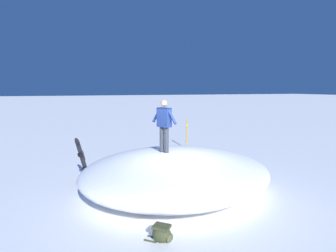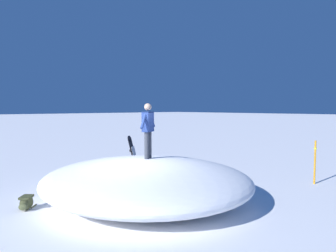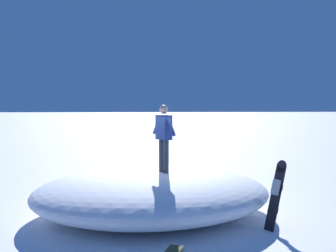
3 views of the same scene
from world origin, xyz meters
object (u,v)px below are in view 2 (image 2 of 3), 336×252
Objects in this scene: snowboarder_standing at (148,127)px; backpack_far at (26,203)px; trail_marker_pole at (315,161)px; snowboard_primary_upright at (133,155)px; backpack_near at (218,171)px.

backpack_far is (-1.13, -3.15, -1.89)m from snowboarder_standing.
snowboarder_standing reaches higher than backpack_far.
trail_marker_pole is (2.97, 5.03, -1.27)m from snowboarder_standing.
snowboarder_standing is 2.82× the size of backpack_far.
trail_marker_pole is at bearing 35.22° from snowboard_primary_upright.
snowboarder_standing is 2.44× the size of backpack_near.
snowboarder_standing is 3.85m from backpack_far.
trail_marker_pole reaches higher than backpack_far.
backpack_far is 9.18m from trail_marker_pole.
snowboard_primary_upright is 1.02× the size of trail_marker_pole.
backpack_near is (0.01, 3.45, -1.87)m from snowboarder_standing.
backpack_near is at bearing 80.15° from backpack_far.
snowboarder_standing is at bearing 70.26° from backpack_far.
snowboard_primary_upright is at bearing -137.72° from backpack_near.
snowboarder_standing reaches higher than snowboard_primary_upright.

